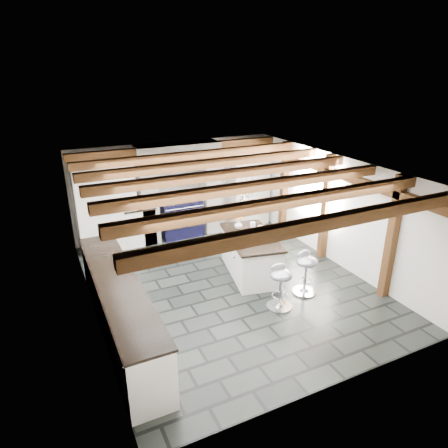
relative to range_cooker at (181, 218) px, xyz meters
name	(u,v)px	position (x,y,z in m)	size (l,w,h in m)	color
ground	(228,284)	(0.00, -2.68, -0.47)	(6.00, 6.00, 0.00)	black
room_shell	(173,215)	(-0.61, -1.26, 0.60)	(6.00, 6.03, 6.00)	white
range_cooker	(181,218)	(0.00, 0.00, 0.00)	(1.00, 0.63, 0.99)	black
kitchen_island	(250,254)	(0.60, -2.47, -0.04)	(1.20, 1.82, 1.11)	white
bar_stool_near	(306,268)	(1.15, -3.57, 0.05)	(0.45, 0.45, 0.83)	silver
bar_stool_far	(280,281)	(0.46, -3.78, 0.05)	(0.45, 0.45, 0.82)	silver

